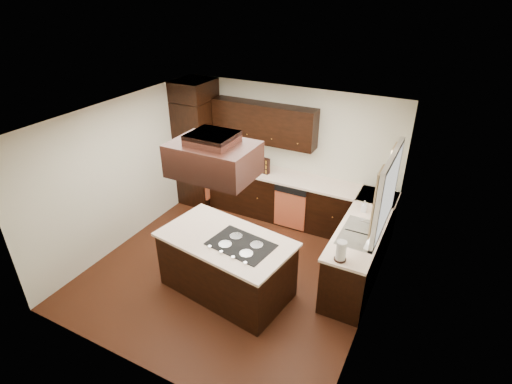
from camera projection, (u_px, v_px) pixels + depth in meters
floor at (233, 269)px, 6.44m from camera, size 4.20×4.20×0.02m
ceiling at (228, 119)px, 5.24m from camera, size 4.20×4.20×0.02m
wall_back at (288, 152)px, 7.49m from camera, size 4.20×0.02×2.50m
wall_front at (129, 290)px, 4.19m from camera, size 4.20×0.02×2.50m
wall_left at (123, 173)px, 6.69m from camera, size 0.02×4.20×2.50m
wall_right at (377, 240)px, 4.99m from camera, size 0.02×4.20×2.50m
oven_column at (198, 152)px, 7.98m from camera, size 0.65×0.75×2.12m
wall_oven_face at (213, 153)px, 7.81m from camera, size 0.05×0.62×0.78m
base_cabinets_back at (282, 198)px, 7.62m from camera, size 2.93×0.60×0.88m
base_cabinets_right at (362, 248)px, 6.20m from camera, size 0.60×2.40×0.88m
countertop_back at (282, 176)px, 7.39m from camera, size 2.93×0.63×0.04m
countertop_right at (365, 223)px, 5.99m from camera, size 0.63×2.40×0.04m
upper_cabinets at (264, 123)px, 7.26m from camera, size 2.00×0.34×0.72m
dishwasher_front at (290, 210)px, 7.29m from camera, size 0.60×0.05×0.72m
window_frame at (387, 193)px, 5.25m from camera, size 0.06×1.32×1.12m
window_pane at (389, 193)px, 5.23m from camera, size 0.00×1.20×1.00m
curtain_left at (376, 202)px, 4.92m from camera, size 0.02×0.34×0.90m
curtain_right at (389, 176)px, 5.57m from camera, size 0.02×0.34×0.90m
sink_rim at (360, 233)px, 5.70m from camera, size 0.52×0.84×0.01m
island at (227, 265)px, 5.82m from camera, size 1.95×1.25×0.88m
island_top at (225, 239)px, 5.60m from camera, size 2.02×1.32×0.04m
cooktop at (241, 245)px, 5.45m from camera, size 0.94×0.69×0.01m
range_hood at (213, 159)px, 4.94m from camera, size 1.05×0.72×0.42m
hood_duct at (212, 138)px, 4.81m from camera, size 0.55×0.50×0.13m
blender_base at (226, 163)px, 7.76m from camera, size 0.15×0.15×0.10m
blender_pitcher at (226, 154)px, 7.67m from camera, size 0.13×0.13×0.26m
spice_rack at (261, 165)px, 7.43m from camera, size 0.37×0.13×0.30m
mixing_bowl at (224, 163)px, 7.79m from camera, size 0.29×0.29×0.06m
soap_bottle at (364, 206)px, 6.19m from camera, size 0.10×0.10×0.19m
paper_towel at (341, 251)px, 5.09m from camera, size 0.17×0.17×0.29m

